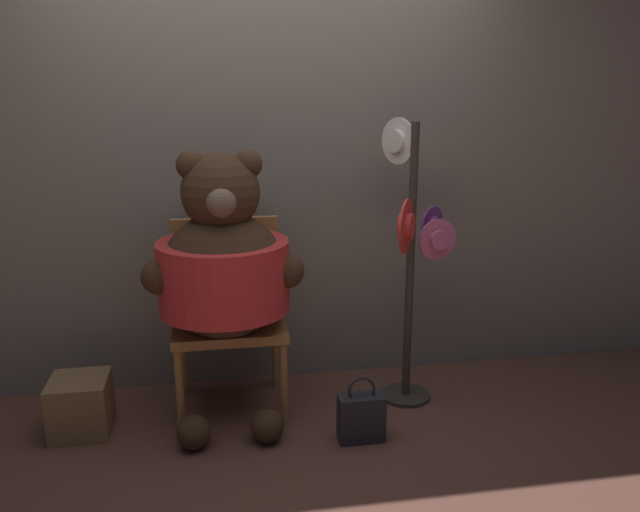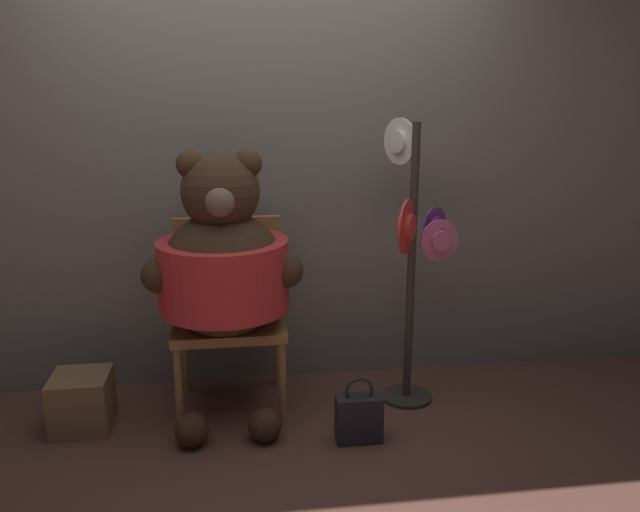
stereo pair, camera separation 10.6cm
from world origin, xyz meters
The scene contains 7 objects.
ground_plane centered at (0.00, 0.00, 0.00)m, with size 14.00×14.00×0.00m, color brown.
wall_back centered at (0.00, 0.62, 1.33)m, with size 8.00×0.10×2.66m.
chair centered at (-0.23, 0.31, 0.56)m, with size 0.58×0.51×1.01m.
teddy_bear centered at (-0.25, 0.13, 0.83)m, with size 0.80×0.71×1.41m.
hat_display_rack centered at (0.76, 0.19, 0.84)m, with size 0.41×0.45×1.55m.
handbag_on_ground centered at (0.39, -0.21, 0.13)m, with size 0.23×0.11×0.34m.
wooden_crate centered at (-0.99, 0.11, 0.14)m, with size 0.29×0.29×0.29m.
Camera 1 is at (-0.28, -2.91, 1.68)m, focal length 35.00 mm.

